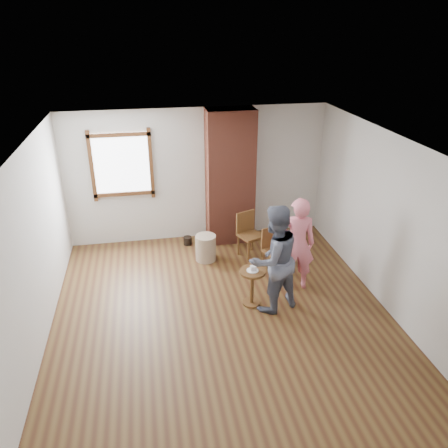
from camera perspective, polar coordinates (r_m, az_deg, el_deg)
The scene contains 12 objects.
ground at distance 6.69m, azimuth -0.15°, elevation -11.98°, with size 5.50×5.50×0.00m, color brown.
room_shell at distance 6.33m, azimuth -1.66°, elevation 4.50°, with size 5.04×5.52×2.62m.
brick_chimney at distance 8.36m, azimuth 0.80°, elevation 6.06°, with size 0.90×0.50×2.60m, color brown.
stoneware_crock at distance 8.01m, azimuth -2.40°, elevation -3.12°, with size 0.38×0.38×0.49m, color tan.
dark_pot at distance 8.64m, azimuth -4.77°, elevation -2.18°, with size 0.16×0.16×0.16m, color black.
dining_chair_left at distance 8.09m, azimuth 3.22°, elevation -1.02°, with size 0.52×0.52×0.84m.
dining_chair_right at distance 7.63m, azimuth 6.49°, elevation -3.08°, with size 0.46×0.46×0.80m.
side_table at distance 6.74m, azimuth 3.69°, elevation -7.52°, with size 0.40×0.40×0.60m.
cake_plate at distance 6.64m, azimuth 3.74°, elevation -6.07°, with size 0.18×0.18×0.01m, color white.
cake_slice at distance 6.62m, azimuth 3.83°, elevation -5.81°, with size 0.08×0.07×0.06m, color silver.
man at distance 6.47m, azimuth 6.49°, elevation -4.60°, with size 0.82×0.64×1.69m, color #141C39.
person_pink at distance 7.07m, azimuth 9.51°, elevation -2.58°, with size 0.58×0.38×1.58m, color pink.
Camera 1 is at (-0.96, -5.24, 4.05)m, focal length 35.00 mm.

